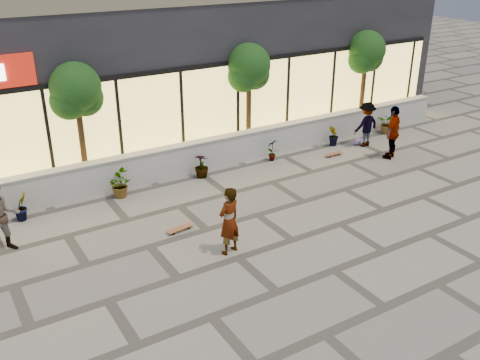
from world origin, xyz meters
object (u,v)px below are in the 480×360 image
tree_midwest (76,94)px  skateboard_right_far (357,141)px  skater_left (1,217)px  skater_right_far (366,125)px  tree_mideast (249,70)px  skater_right_near (393,132)px  skateboard_right_near (333,154)px  skater_center (229,221)px  tree_east (366,54)px  skateboard_center (180,228)px

tree_midwest → skateboard_right_far: (10.00, -1.50, -2.92)m
skater_left → skater_right_far: 12.91m
tree_midwest → skater_left: tree_midwest is taller
skater_left → skater_right_far: size_ratio=1.11×
tree_mideast → skater_right_near: 5.49m
skater_right_far → skateboard_right_near: size_ratio=2.34×
skater_center → skater_left: 5.55m
skater_center → skateboard_right_far: 9.24m
tree_midwest → tree_east: (11.50, 0.00, 0.00)m
skater_right_far → skateboard_right_near: 1.86m
tree_mideast → skateboard_right_near: 4.26m
skateboard_right_far → skateboard_right_near: bearing=163.6°
skater_left → skater_right_near: 12.82m
skateboard_center → skateboard_right_far: size_ratio=1.19×
skater_left → skateboard_right_far: skater_left is taller
tree_mideast → skateboard_right_far: size_ratio=5.86×
skater_center → skateboard_right_far: (8.18, 4.22, -0.81)m
tree_midwest → tree_mideast: size_ratio=1.00×
tree_mideast → skater_right_near: (3.93, -3.24, -2.03)m
skater_center → skateboard_right_far: skater_center is taller
tree_mideast → skater_right_far: (4.00, -1.86, -2.14)m
skater_center → skateboard_right_far: bearing=-169.4°
tree_mideast → skateboard_right_near: bearing=-41.5°
skater_left → skater_right_far: skater_left is taller
skater_right_near → skater_right_far: (0.07, 1.38, -0.11)m
skateboard_right_near → tree_midwest: bearing=166.8°
tree_midwest → skater_right_near: bearing=-18.1°
tree_east → skater_right_far: 3.21m
skateboard_center → tree_east: bearing=14.4°
tree_midwest → tree_mideast: same height
tree_east → skater_right_far: (-1.50, -1.86, -2.14)m
skater_left → tree_midwest: bearing=44.4°
tree_midwest → skater_center: size_ratio=2.23×
skater_left → skateboard_center: bearing=-17.7°
tree_east → skateboard_right_far: (-1.50, -1.50, -2.92)m
tree_east → skateboard_center: 11.43m
tree_midwest → skater_right_near: size_ratio=2.06×
skateboard_center → skateboard_right_near: skateboard_center is taller
skater_left → skater_right_near: bearing=-1.6°
skater_right_near → skater_right_far: size_ratio=1.13×
tree_east → skateboard_right_near: size_ratio=5.44×
tree_midwest → skater_center: (1.82, -5.72, -2.11)m
skater_right_far → tree_east: bearing=-130.1°
tree_midwest → skater_right_far: bearing=-10.5°
tree_east → skateboard_right_far: 3.61m
tree_east → tree_midwest: bearing=180.0°
skater_center → tree_east: bearing=-166.1°
skater_right_near → skater_right_far: bearing=-117.7°
tree_mideast → skateboard_right_near: size_ratio=5.44×
tree_midwest → tree_east: bearing=0.0°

